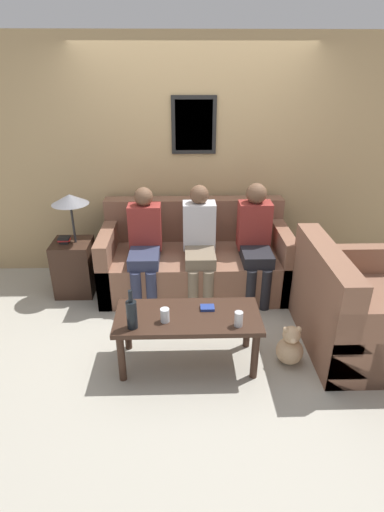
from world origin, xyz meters
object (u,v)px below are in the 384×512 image
Objects in this scene: couch_side at (355,312)px; drinking_glass at (165,315)px; wine_bottle at (132,314)px; teddy_bear at (290,347)px; coffee_table at (188,322)px; couch_main at (195,260)px; person_left at (145,241)px; person_right at (255,238)px; person_middle at (200,240)px.

couch_side reaches higher than drinking_glass.
wine_bottle reaches higher than teddy_bear.
drinking_glass reaches higher than coffee_table.
person_left is at bearing -161.30° from couch_main.
teddy_bear is at bearing -83.63° from person_right.
wine_bottle is (-0.53, -1.46, 0.28)m from couch_main.
couch_main reaches higher than drinking_glass.
teddy_bear is (0.13, -1.16, -0.50)m from person_right.
person_right reaches higher than drinking_glass.
person_middle is (0.32, 1.21, 0.11)m from drinking_glass.
person_middle is at bearing 82.77° from coffee_table.
person_right is (0.58, -0.00, 0.02)m from person_middle.
drinking_glass is (-1.66, -0.31, 0.21)m from couch_side.
wine_bottle is (-1.90, -0.38, 0.28)m from couch_side.
wine_bottle is 0.28× the size of person_left.
couch_main reaches higher than wine_bottle.
couch_main is 1.58m from wine_bottle.
drinking_glass is at bearing -104.97° from person_middle.
couch_main is 1.75m from couch_side.
coffee_table reaches higher than teddy_bear.
person_left is 0.98× the size of person_middle.
person_left is at bearing 137.94° from teddy_bear.
person_middle is (0.57, 1.28, 0.04)m from wine_bottle.
person_left is 3.25× the size of teddy_bear.
person_left is 0.97× the size of person_right.
couch_main is 1.72× the size of person_left.
person_right reaches higher than teddy_bear.
couch_side is at bearing 8.72° from coffee_table.
person_right is at bearing -0.14° from person_left.
person_right reaches higher than couch_main.
couch_main is 5.60× the size of teddy_bear.
teddy_bear is (0.71, -1.16, -0.49)m from person_middle.
wine_bottle is at bearing 101.26° from couch_side.
drinking_glass is at bearing -101.48° from couch_main.
person_middle reaches higher than person_left.
wine_bottle is at bearing -89.90° from person_left.
wine_bottle is 0.28× the size of person_middle.
coffee_table is 10.41× the size of drinking_glass.
person_left is 1.15m from person_right.
couch_main is 1.67× the size of couch_side.
person_right is (0.91, 1.21, 0.13)m from drinking_glass.
couch_main is 1.67× the size of person_right.
wine_bottle is 1.36m from teddy_bear.
drinking_glass is (-0.18, -0.08, 0.13)m from coffee_table.
couch_main is at bearing 102.86° from person_middle.
teddy_bear is (1.28, -1.16, -0.48)m from person_left.
teddy_bear is (0.86, -0.03, -0.25)m from coffee_table.
teddy_bear is (1.04, 0.05, -0.38)m from drinking_glass.
person_middle is at bearing 55.86° from couch_side.
person_middle reaches higher than couch_main.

